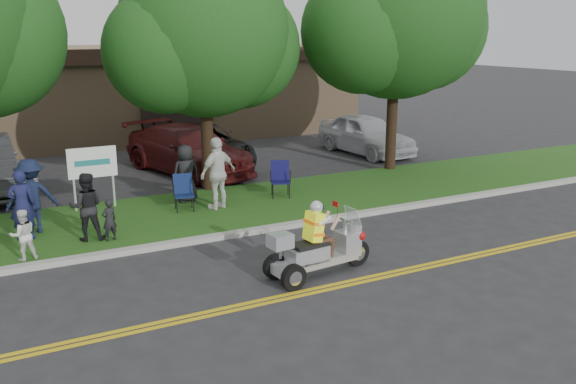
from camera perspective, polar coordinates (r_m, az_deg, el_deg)
name	(u,v)px	position (r m, az deg, el deg)	size (l,w,h in m)	color
ground	(314,279)	(11.96, 2.42, -8.12)	(120.00, 120.00, 0.00)	#28282B
centerline_near	(329,289)	(11.50, 3.87, -9.08)	(60.00, 0.10, 0.01)	gold
centerline_far	(325,286)	(11.62, 3.46, -8.80)	(60.00, 0.10, 0.01)	gold
curb	(250,232)	(14.49, -3.58, -3.72)	(60.00, 0.25, 0.12)	#A8A89E
grass_verge	(217,209)	(16.40, -6.62, -1.60)	(60.00, 4.00, 0.10)	#205516
commercial_building	(150,90)	(29.61, -12.75, 9.31)	(18.00, 8.20, 4.00)	#9E7F5B
tree_mid	(205,39)	(17.84, -7.75, 13.96)	(5.88, 4.80, 7.05)	#332114
tree_right	(397,20)	(20.80, 10.17, 15.60)	(6.86, 5.60, 8.07)	#332114
business_sign	(92,166)	(16.70, -17.83, 2.34)	(1.25, 0.06, 1.75)	silver
trike_scooter	(317,250)	(11.91, 2.74, -5.43)	(2.36, 0.82, 1.54)	black
lawn_chair_a	(280,176)	(17.29, -0.74, 1.47)	(0.70, 0.71, 1.01)	black
lawn_chair_b	(183,190)	(16.18, -9.76, 0.20)	(0.59, 0.60, 0.94)	black
spectator_adult_left	(22,205)	(14.82, -23.63, -1.13)	(0.58, 0.38, 1.60)	#191A45
spectator_adult_mid	(87,207)	(14.28, -18.33, -1.32)	(0.75, 0.58, 1.54)	black
spectator_adult_right	(218,173)	(16.06, -6.57, 1.77)	(1.12, 0.47, 1.91)	silver
spectator_chair_a	(31,196)	(15.24, -22.88, -0.36)	(1.13, 0.65, 1.74)	#141C38
spectator_chair_b	(186,173)	(16.89, -9.53, 1.74)	(0.78, 0.50, 1.59)	black
child_left	(109,220)	(14.17, -16.38, -2.53)	(0.35, 0.23, 0.95)	black
child_right	(23,235)	(13.57, -23.55, -3.70)	(0.52, 0.40, 1.07)	white
parked_car_mid	(201,146)	(21.72, -8.12, 4.28)	(2.48, 5.38, 1.49)	black
parked_car_right	(188,150)	(20.87, -9.33, 3.93)	(2.22, 5.46, 1.59)	#451010
parked_car_far_right	(366,134)	(24.02, 7.29, 5.39)	(1.84, 4.57, 1.56)	#BABCC2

